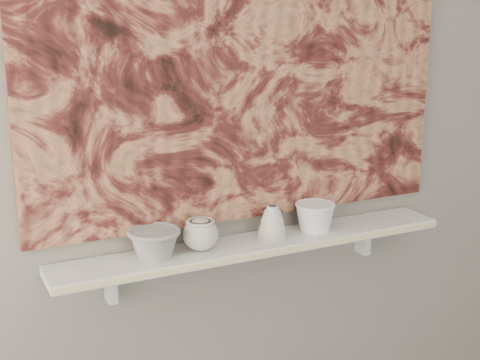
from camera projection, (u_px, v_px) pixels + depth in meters
wall_back at (244, 113)px, 2.23m from camera, size 3.60×0.00×3.60m
shelf at (257, 245)px, 2.25m from camera, size 1.40×0.18×0.03m
shelf_stripe at (270, 253)px, 2.17m from camera, size 1.40×0.01×0.02m
bracket_left at (110, 284)px, 2.12m from camera, size 0.03×0.06×0.12m
bracket_right at (363, 238)px, 2.54m from camera, size 0.03×0.06×0.12m
painting at (247, 55)px, 2.17m from camera, size 1.50×0.02×1.10m
house_motif at (358, 138)px, 2.42m from camera, size 0.09×0.00×0.08m
bowl_grey at (154, 243)px, 2.09m from camera, size 0.19×0.19×0.10m
cup_cream at (201, 234)px, 2.15m from camera, size 0.13×0.13×0.11m
bell_vessel at (272, 222)px, 2.26m from camera, size 0.12×0.12×0.11m
bowl_white at (315, 217)px, 2.33m from camera, size 0.16×0.16×0.10m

